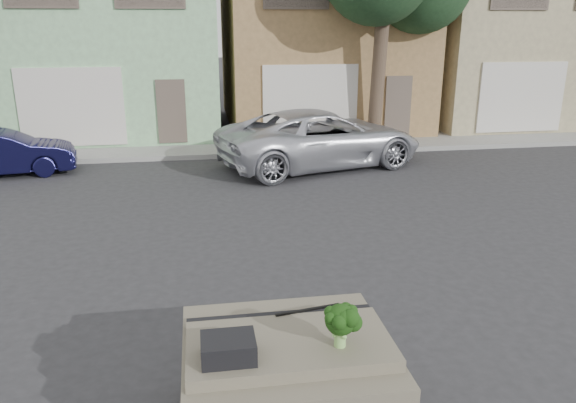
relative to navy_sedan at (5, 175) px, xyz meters
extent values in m
plane|color=#303033|center=(5.97, -8.03, 0.00)|extent=(120.00, 120.00, 0.00)
cube|color=gray|center=(5.97, 2.47, 0.07)|extent=(40.00, 3.00, 0.15)
cube|color=#92C992|center=(2.47, 6.47, 3.77)|extent=(7.20, 8.20, 7.55)
cube|color=olive|center=(9.97, 6.47, 3.77)|extent=(7.20, 8.20, 7.55)
cube|color=tan|center=(17.47, 6.47, 3.77)|extent=(7.20, 8.20, 7.55)
imported|color=black|center=(0.00, 0.00, 0.00)|extent=(3.89, 1.89, 1.23)
imported|color=silver|center=(8.65, -0.39, 0.00)|extent=(6.36, 4.18, 1.62)
cube|color=#1B371D|center=(10.97, 1.77, 4.25)|extent=(4.40, 4.00, 8.50)
cube|color=#6C6553|center=(5.97, -11.03, 0.56)|extent=(2.00, 1.80, 1.12)
cube|color=black|center=(5.39, -11.38, 1.22)|extent=(0.48, 0.38, 0.20)
cube|color=black|center=(6.25, -10.65, 1.13)|extent=(0.69, 0.15, 0.02)
cube|color=black|center=(6.41, -11.34, 1.33)|extent=(0.48, 0.48, 0.43)
camera|label=1|loc=(5.22, -15.71, 3.96)|focal=35.00mm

